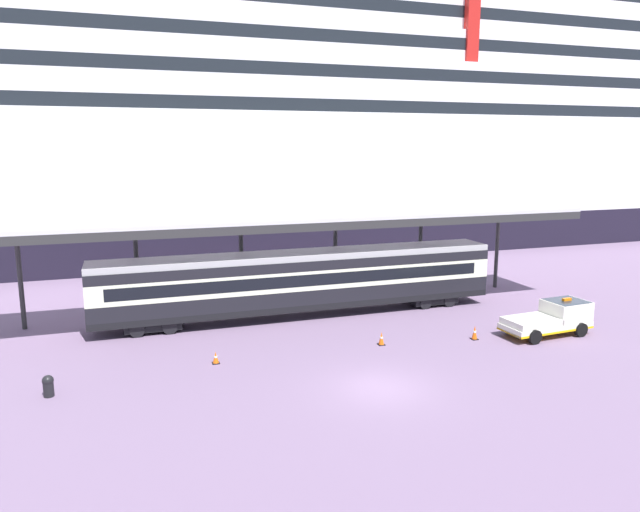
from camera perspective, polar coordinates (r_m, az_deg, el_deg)
ground_plane at (r=27.15m, az=5.86°, el=-12.52°), size 400.00×400.00×0.00m
cruise_ship at (r=71.51m, az=6.56°, el=13.18°), size 160.72×27.72×40.73m
platform_canopy at (r=36.89m, az=-2.06°, el=3.54°), size 39.00×5.09×6.42m
train_carriage at (r=37.12m, az=-1.82°, el=-2.35°), size 25.32×2.81×4.11m
service_truck at (r=36.42m, az=21.55°, el=-5.52°), size 5.33×2.53×2.02m
traffic_cone_near at (r=32.44m, az=5.94°, el=-7.92°), size 0.36×0.36×0.73m
traffic_cone_mid at (r=30.13m, az=-10.03°, el=-9.64°), size 0.36×0.36×0.60m
traffic_cone_far at (r=34.24m, az=14.69°, el=-7.17°), size 0.36×0.36×0.79m
dockside_crane at (r=64.05m, az=14.58°, el=18.91°), size 11.20×4.40×65.62m
quay_bollard at (r=28.47m, az=-24.74°, el=-11.24°), size 0.48×0.48×0.96m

